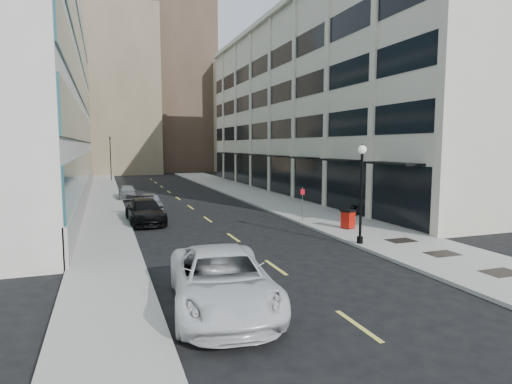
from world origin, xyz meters
TOP-DOWN VIEW (x-y plane):
  - ground at (0.00, 0.00)m, footprint 160.00×160.00m
  - sidewalk_right at (7.50, 20.00)m, footprint 5.00×80.00m
  - sidewalk_left at (-6.50, 20.00)m, footprint 3.00×80.00m
  - building_right at (16.94, 26.99)m, footprint 15.30×46.50m
  - skyline_tan_near at (-4.00, 68.00)m, footprint 14.00×18.00m
  - skyline_brown at (8.00, 72.00)m, footprint 12.00×16.00m
  - skyline_tan_far at (-14.00, 78.00)m, footprint 12.00×14.00m
  - skyline_stone at (18.00, 66.00)m, footprint 10.00×14.00m
  - grate_near at (7.60, -2.00)m, footprint 1.40×1.00m
  - grate_mid at (7.60, 1.00)m, footprint 1.40×1.00m
  - grate_far at (7.60, 3.80)m, footprint 1.40×1.00m
  - road_centerline at (0.00, 17.00)m, footprint 0.15×68.20m
  - traffic_signal at (-5.50, 48.00)m, footprint 0.66×0.66m
  - car_white_van at (-3.20, -1.52)m, footprint 3.69×6.68m
  - car_black_pickup at (-4.07, 14.00)m, footprint 2.37×5.35m
  - car_silver_sedan at (-3.20, 19.01)m, footprint 1.65×4.06m
  - car_grey_sedan at (-4.47, 27.00)m, footprint 1.75×4.03m
  - trash_bin at (6.75, 7.45)m, footprint 0.88×0.88m
  - lamppost at (5.30, 4.00)m, footprint 0.41×0.41m
  - sign_post at (5.30, 10.49)m, footprint 0.26×0.08m
  - urn_planter at (9.60, 11.39)m, footprint 0.53×0.53m

SIDE VIEW (x-z plane):
  - ground at x=0.00m, z-range 0.00..0.00m
  - road_centerline at x=0.00m, z-range 0.00..0.01m
  - sidewalk_right at x=7.50m, z-range 0.00..0.15m
  - sidewalk_left at x=-6.50m, z-range 0.00..0.15m
  - grate_near at x=7.60m, z-range 0.15..0.16m
  - grate_mid at x=7.60m, z-range 0.15..0.16m
  - grate_far at x=7.60m, z-range 0.15..0.16m
  - urn_planter at x=9.60m, z-range 0.23..0.96m
  - car_grey_sedan at x=-4.47m, z-range 0.00..1.35m
  - car_silver_sedan at x=-3.20m, z-range 0.00..1.38m
  - trash_bin at x=6.75m, z-range 0.19..1.30m
  - car_black_pickup at x=-4.07m, z-range 0.00..1.53m
  - car_white_van at x=-3.20m, z-range 0.00..1.77m
  - sign_post at x=5.30m, z-range 0.48..2.68m
  - lamppost at x=5.30m, z-range 0.58..5.49m
  - traffic_signal at x=-5.50m, z-range 2.23..9.21m
  - building_right at x=16.94m, z-range -0.13..18.12m
  - skyline_stone at x=18.00m, z-range 0.00..20.00m
  - skyline_tan_far at x=-14.00m, z-range 0.00..22.00m
  - skyline_tan_near at x=-4.00m, z-range 0.00..28.00m
  - skyline_brown at x=8.00m, z-range 0.00..34.00m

